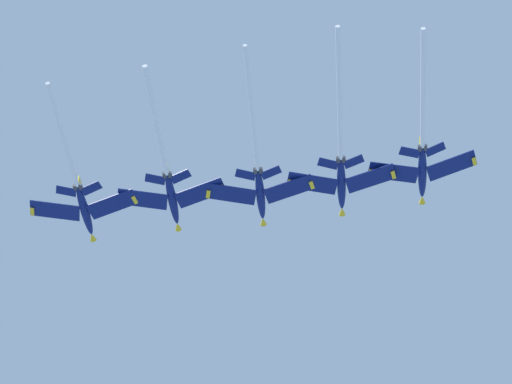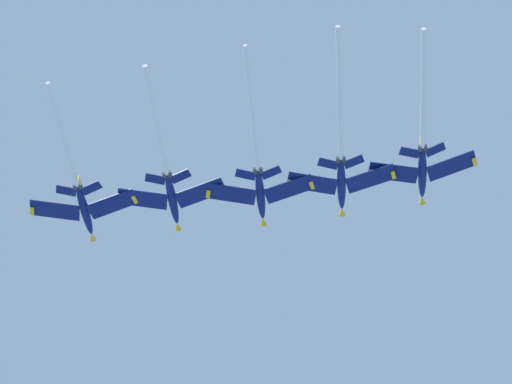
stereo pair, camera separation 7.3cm
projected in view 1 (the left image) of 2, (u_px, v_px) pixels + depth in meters
jet_far_left at (80, 194)px, 179.67m from camera, size 20.13×32.29×17.27m
jet_inner_left at (168, 179)px, 178.56m from camera, size 20.13×33.02×17.05m
jet_centre at (258, 176)px, 178.65m from camera, size 20.11×35.59×19.38m
jet_inner_right at (341, 161)px, 177.66m from camera, size 20.11×36.69×19.50m
jet_far_right at (422, 152)px, 178.23m from camera, size 20.13×34.26×18.52m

